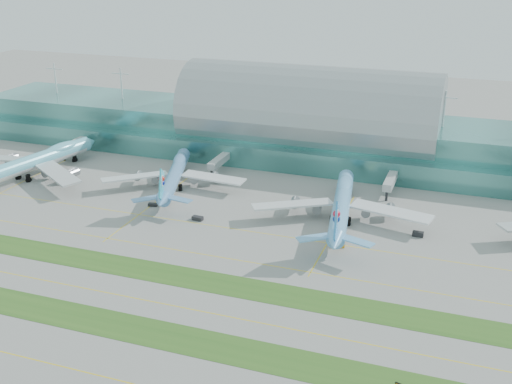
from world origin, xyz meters
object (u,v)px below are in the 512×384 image
at_px(airliner_b, 175,174).
at_px(airliner_c, 342,204).
at_px(airliner_a, 30,162).
at_px(terminal, 309,128).

xyz_separation_m(airliner_b, airliner_c, (72.53, -9.79, 0.55)).
height_order(airliner_b, airliner_c, airliner_c).
bearing_deg(airliner_b, airliner_a, 171.02).
xyz_separation_m(terminal, airliner_b, (-41.41, -58.11, -8.42)).
distance_m(airliner_b, airliner_c, 73.19).
bearing_deg(airliner_b, terminal, 36.72).
bearing_deg(airliner_b, airliner_c, -25.49).
distance_m(terminal, airliner_a, 125.77).
distance_m(airliner_a, airliner_c, 136.64).
height_order(terminal, airliner_b, terminal).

